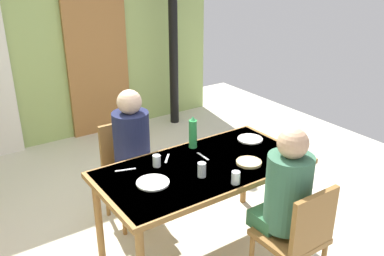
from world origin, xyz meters
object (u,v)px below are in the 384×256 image
dining_table (203,174)px  chair_near_diner (298,236)px  water_bottle_green_near (193,133)px  person_far_diner (132,141)px  person_near_diner (287,190)px  chair_far_diner (127,166)px

dining_table → chair_near_diner: (0.22, -0.76, -0.18)m
water_bottle_green_near → person_far_diner: bearing=140.2°
chair_near_diner → water_bottle_green_near: bearing=95.5°
person_near_diner → person_far_diner: 1.34m
person_near_diner → person_far_diner: (-0.49, 1.25, 0.00)m
chair_near_diner → water_bottle_green_near: size_ratio=3.24×
dining_table → chair_far_diner: (-0.27, 0.76, -0.18)m
person_near_diner → person_far_diner: bearing=111.3°
water_bottle_green_near → chair_far_diner: bearing=130.1°
person_near_diner → dining_table: bearing=109.3°
dining_table → person_far_diner: size_ratio=2.05×
chair_far_diner → chair_near_diner: bearing=107.7°
chair_near_diner → chair_far_diner: 1.60m
water_bottle_green_near → chair_near_diner: bearing=-84.5°
chair_far_diner → water_bottle_green_near: (0.38, -0.46, 0.38)m
chair_far_diner → person_far_diner: (-0.00, -0.14, 0.28)m
dining_table → person_far_diner: bearing=113.2°
chair_far_diner → person_near_diner: bearing=109.3°
chair_near_diner → chair_far_diner: bearing=107.7°
chair_near_diner → chair_far_diner: (-0.49, 1.52, 0.00)m
chair_far_diner → dining_table: bearing=109.4°
dining_table → water_bottle_green_near: bearing=69.4°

